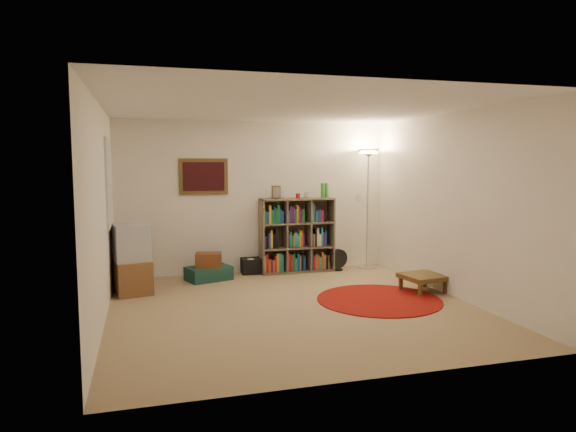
% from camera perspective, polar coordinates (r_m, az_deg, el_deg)
% --- Properties ---
extents(room, '(4.54, 4.54, 2.54)m').
position_cam_1_polar(room, '(6.39, 0.00, 0.89)').
color(room, '#9B805B').
rests_on(room, ground).
extents(bookshelf, '(1.23, 0.36, 1.48)m').
position_cam_1_polar(bookshelf, '(8.56, 0.87, -2.28)').
color(bookshelf, brown).
rests_on(bookshelf, ground).
extents(floor_lamp, '(0.40, 0.40, 2.05)m').
position_cam_1_polar(floor_lamp, '(8.88, 8.90, 5.12)').
color(floor_lamp, silver).
rests_on(floor_lamp, ground).
extents(floor_fan, '(0.33, 0.20, 0.37)m').
position_cam_1_polar(floor_fan, '(8.74, 5.60, -4.86)').
color(floor_fan, black).
rests_on(floor_fan, ground).
extents(tv_stand, '(0.59, 0.75, 0.98)m').
position_cam_1_polar(tv_stand, '(7.55, -16.99, -4.63)').
color(tv_stand, brown).
rests_on(tv_stand, ground).
extents(suitcase, '(0.76, 0.62, 0.21)m').
position_cam_1_polar(suitcase, '(8.13, -8.81, -6.31)').
color(suitcase, '#143932').
rests_on(suitcase, ground).
extents(wicker_basket, '(0.43, 0.35, 0.22)m').
position_cam_1_polar(wicker_basket, '(8.05, -8.82, -4.86)').
color(wicker_basket, '#5B2F16').
rests_on(wicker_basket, suitcase).
extents(duffel_bag, '(0.37, 0.31, 0.25)m').
position_cam_1_polar(duffel_bag, '(8.53, -3.98, -5.53)').
color(duffel_bag, black).
rests_on(duffel_bag, ground).
extents(paper_towel, '(0.15, 0.15, 0.25)m').
position_cam_1_polar(paper_towel, '(8.45, -4.15, -5.64)').
color(paper_towel, white).
rests_on(paper_towel, ground).
extents(red_rug, '(1.66, 1.66, 0.01)m').
position_cam_1_polar(red_rug, '(7.02, 10.08, -9.13)').
color(red_rug, maroon).
rests_on(red_rug, ground).
extents(side_table, '(0.62, 0.62, 0.25)m').
position_cam_1_polar(side_table, '(7.54, 14.76, -6.61)').
color(side_table, '#4C391A').
rests_on(side_table, ground).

